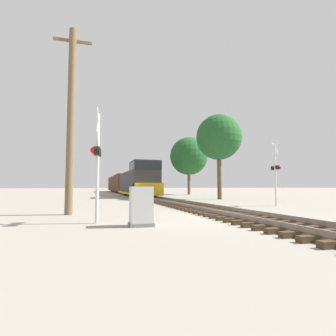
% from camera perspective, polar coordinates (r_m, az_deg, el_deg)
% --- Properties ---
extents(ground_plane, '(400.00, 400.00, 0.00)m').
position_cam_1_polar(ground_plane, '(11.92, 14.22, -10.29)').
color(ground_plane, gray).
extents(rail_track_bed, '(2.60, 160.00, 0.31)m').
position_cam_1_polar(rail_track_bed, '(11.91, 14.20, -9.65)').
color(rail_track_bed, '#42301E').
rests_on(rail_track_bed, ground).
extents(freight_train, '(3.14, 48.39, 4.29)m').
position_cam_1_polar(freight_train, '(51.30, -9.59, -3.31)').
color(freight_train, '#232326').
rests_on(freight_train, ground).
extents(crossing_signal_near, '(0.41, 1.01, 4.14)m').
position_cam_1_polar(crossing_signal_near, '(9.94, -15.23, 2.61)').
color(crossing_signal_near, silver).
rests_on(crossing_signal_near, ground).
extents(crossing_signal_far, '(0.51, 1.01, 4.43)m').
position_cam_1_polar(crossing_signal_far, '(19.33, 22.37, -0.29)').
color(crossing_signal_far, silver).
rests_on(crossing_signal_far, ground).
extents(relay_cabinet, '(0.80, 0.63, 1.32)m').
position_cam_1_polar(relay_cabinet, '(8.92, -5.87, -8.36)').
color(relay_cabinet, slate).
rests_on(relay_cabinet, ground).
extents(utility_pole, '(1.80, 0.36, 9.06)m').
position_cam_1_polar(utility_pole, '(13.65, -20.39, 10.17)').
color(utility_pole, brown).
rests_on(utility_pole, ground).
extents(tree_far_right, '(4.76, 4.76, 8.87)m').
position_cam_1_polar(tree_far_right, '(28.19, 11.01, 6.52)').
color(tree_far_right, brown).
rests_on(tree_far_right, ground).
extents(tree_mid_background, '(6.25, 6.25, 9.48)m').
position_cam_1_polar(tree_mid_background, '(43.65, 4.56, 2.58)').
color(tree_mid_background, brown).
rests_on(tree_mid_background, ground).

